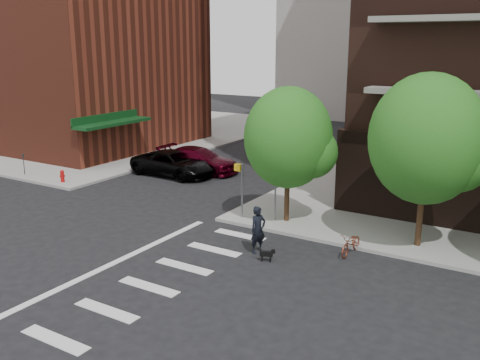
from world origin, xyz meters
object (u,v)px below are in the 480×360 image
dog_walker (258,230)px  fire_hydrant (62,175)px  scooter (351,244)px  parked_car_maroon (198,160)px  parked_car_black (174,163)px  parked_car_silver (270,134)px

dog_walker → fire_hydrant: bearing=102.2°
scooter → dog_walker: dog_walker is taller
fire_hydrant → dog_walker: bearing=-11.6°
dog_walker → parked_car_maroon: bearing=69.4°
parked_car_maroon → scooter: (13.39, -8.12, -0.35)m
parked_car_maroon → scooter: parked_car_maroon is taller
fire_hydrant → dog_walker: size_ratio=0.38×
fire_hydrant → dog_walker: dog_walker is taller
parked_car_maroon → scooter: bearing=-123.4°
parked_car_black → parked_car_maroon: size_ratio=1.03×
fire_hydrant → parked_car_black: (4.25, 5.20, 0.23)m
parked_car_silver → scooter: bearing=-143.0°
fire_hydrant → parked_car_silver: (3.91, 18.58, 0.16)m
parked_car_maroon → dog_walker: (10.16, -9.93, 0.17)m
fire_hydrant → parked_car_maroon: size_ratio=0.13×
dog_walker → parked_car_black: bearing=76.5°
parked_car_silver → dog_walker: 24.44m
scooter → dog_walker: 3.74m
fire_hydrant → scooter: size_ratio=0.43×
parked_car_black → parked_car_silver: size_ratio=1.31×
fire_hydrant → scooter: (18.39, -1.30, -0.11)m
fire_hydrant → parked_car_silver: 18.99m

